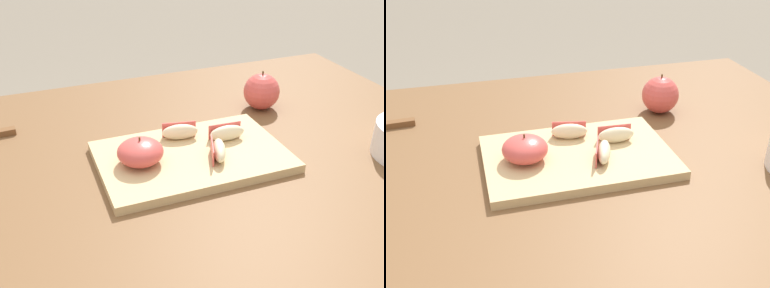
{
  "view_description": "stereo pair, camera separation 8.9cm",
  "coord_description": "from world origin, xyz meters",
  "views": [
    {
      "loc": [
        -0.25,
        -0.71,
        1.21
      ],
      "look_at": [
        0.04,
        0.01,
        0.77
      ],
      "focal_mm": 42.76,
      "sensor_mm": 36.0,
      "label": 1
    },
    {
      "loc": [
        -0.16,
        -0.73,
        1.21
      ],
      "look_at": [
        0.04,
        0.01,
        0.77
      ],
      "focal_mm": 42.76,
      "sensor_mm": 36.0,
      "label": 2
    }
  ],
  "objects": [
    {
      "name": "apple_wedge_near_knife",
      "position": [
        0.04,
        0.08,
        0.77
      ],
      "size": [
        0.08,
        0.04,
        0.03
      ],
      "color": "beige",
      "rests_on": "cutting_board"
    },
    {
      "name": "dining_table",
      "position": [
        0.0,
        0.0,
        0.65
      ],
      "size": [
        1.34,
        1.0,
        0.74
      ],
      "color": "brown",
      "rests_on": "ground_plane"
    },
    {
      "name": "apple_wedge_left",
      "position": [
        0.13,
        0.04,
        0.77
      ],
      "size": [
        0.08,
        0.03,
        0.03
      ],
      "color": "beige",
      "rests_on": "cutting_board"
    },
    {
      "name": "apple_half_skin_up",
      "position": [
        -0.06,
        0.01,
        0.78
      ],
      "size": [
        0.09,
        0.09,
        0.06
      ],
      "color": "#D14C47",
      "rests_on": "cutting_board"
    },
    {
      "name": "cutting_board",
      "position": [
        0.04,
        0.01,
        0.74
      ],
      "size": [
        0.37,
        0.24,
        0.02
      ],
      "color": "tan",
      "rests_on": "dining_table"
    },
    {
      "name": "whole_apple_pink_lady",
      "position": [
        0.29,
        0.19,
        0.78
      ],
      "size": [
        0.09,
        0.09,
        0.1
      ],
      "color": "#D14C47",
      "rests_on": "dining_table"
    },
    {
      "name": "apple_wedge_back",
      "position": [
        0.08,
        -0.02,
        0.77
      ],
      "size": [
        0.05,
        0.08,
        0.03
      ],
      "color": "beige",
      "rests_on": "cutting_board"
    }
  ]
}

